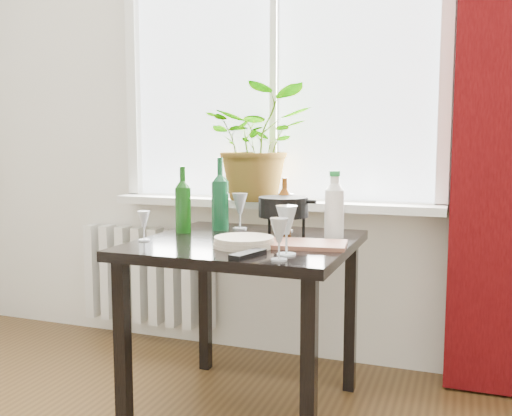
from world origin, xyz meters
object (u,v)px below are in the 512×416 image
(bottle_amber, at_px, (285,204))
(cutting_board, at_px, (307,244))
(wineglass_front_right, at_px, (287,230))
(wineglass_back_center, at_px, (286,212))
(wineglass_back_left, at_px, (240,211))
(fondue_pot, at_px, (283,216))
(cleaning_bottle, at_px, (334,204))
(tv_remote, at_px, (248,254))
(wineglass_front_left, at_px, (144,226))
(wine_bottle_left, at_px, (183,199))
(radiator, at_px, (148,275))
(wineglass_far_right, at_px, (279,239))
(potted_plant, at_px, (258,143))
(wine_bottle_right, at_px, (220,193))
(plate_stack, at_px, (244,242))
(table, at_px, (247,262))

(bottle_amber, bearing_deg, cutting_board, -59.55)
(wineglass_front_right, bearing_deg, wineglass_back_center, 107.64)
(wineglass_back_left, bearing_deg, wineglass_front_right, -53.20)
(wineglass_back_center, distance_m, fondue_pot, 0.12)
(cleaning_bottle, bearing_deg, bottle_amber, 159.41)
(wineglass_back_left, xyz_separation_m, tv_remote, (0.26, -0.58, -0.08))
(wineglass_front_left, distance_m, cutting_board, 0.66)
(wine_bottle_left, height_order, bottle_amber, wine_bottle_left)
(bottle_amber, bearing_deg, radiator, 158.53)
(wineglass_far_right, height_order, wineglass_front_left, wineglass_far_right)
(wineglass_far_right, relative_size, wineglass_back_center, 0.86)
(potted_plant, xyz_separation_m, wineglass_front_left, (-0.23, -0.73, -0.33))
(radiator, height_order, bottle_amber, bottle_amber)
(radiator, relative_size, wineglass_back_left, 4.72)
(wine_bottle_right, bearing_deg, radiator, 146.55)
(potted_plant, height_order, fondue_pot, potted_plant)
(wineglass_far_right, distance_m, tv_remote, 0.14)
(wine_bottle_right, distance_m, tv_remote, 0.65)
(cleaning_bottle, bearing_deg, wineglass_back_center, 156.16)
(potted_plant, height_order, tv_remote, potted_plant)
(cutting_board, bearing_deg, cleaning_bottle, 76.90)
(wine_bottle_right, bearing_deg, tv_remote, -57.41)
(wine_bottle_left, xyz_separation_m, cutting_board, (0.60, -0.14, -0.14))
(wine_bottle_left, height_order, wineglass_back_left, wine_bottle_left)
(wineglass_back_center, distance_m, wineglass_front_left, 0.64)
(wine_bottle_left, relative_size, plate_stack, 1.25)
(table, xyz_separation_m, plate_stack, (0.05, -0.15, 0.11))
(wineglass_far_right, bearing_deg, tv_remote, 168.75)
(bottle_amber, xyz_separation_m, wineglass_back_left, (-0.21, -0.01, -0.04))
(wine_bottle_left, distance_m, wineglass_back_left, 0.27)
(wine_bottle_left, xyz_separation_m, fondue_pot, (0.44, 0.08, -0.06))
(plate_stack, height_order, fondue_pot, fondue_pot)
(wine_bottle_right, relative_size, fondue_pot, 1.36)
(radiator, relative_size, wineglass_front_right, 4.43)
(wine_bottle_left, distance_m, cleaning_bottle, 0.66)
(wine_bottle_left, height_order, wineglass_front_right, wine_bottle_left)
(wineglass_far_right, relative_size, plate_stack, 0.63)
(potted_plant, distance_m, wineglass_front_left, 0.83)
(wine_bottle_left, relative_size, cleaning_bottle, 1.05)
(wineglass_front_left, bearing_deg, cutting_board, 9.47)
(cutting_board, bearing_deg, plate_stack, -157.81)
(wineglass_front_left, bearing_deg, tv_remote, -16.94)
(table, xyz_separation_m, wineglass_back_left, (-0.13, 0.26, 0.18))
(wineglass_back_center, relative_size, tv_remote, 1.05)
(potted_plant, xyz_separation_m, plate_stack, (0.20, -0.71, -0.37))
(wineglass_far_right, xyz_separation_m, tv_remote, (-0.12, 0.02, -0.07))
(wineglass_far_right, distance_m, wineglass_back_left, 0.72)
(potted_plant, bearing_deg, wineglass_front_left, -107.40)
(table, xyz_separation_m, fondue_pot, (0.11, 0.16, 0.18))
(wineglass_far_right, xyz_separation_m, wineglass_front_left, (-0.63, 0.18, -0.01))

